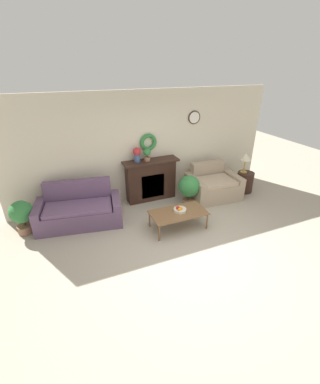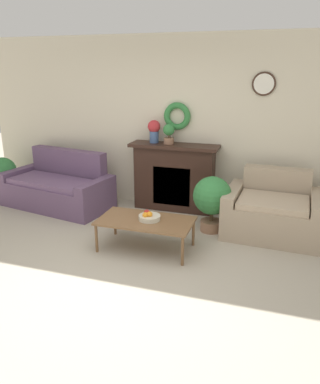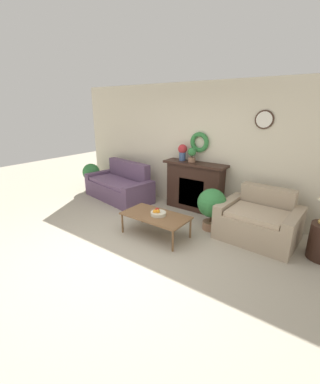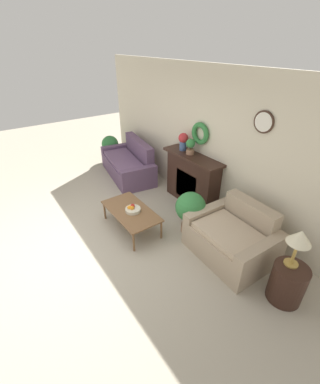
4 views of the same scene
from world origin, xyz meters
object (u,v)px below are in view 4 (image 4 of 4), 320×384
at_px(couch_left, 129,164).
at_px(potted_plant_floor_by_couch, 110,146).
at_px(potted_plant_on_mantel, 190,146).
at_px(side_table_by_loveseat, 287,283).
at_px(table_lamp, 300,239).
at_px(potted_plant_floor_by_loveseat, 190,209).
at_px(coffee_table, 131,212).
at_px(fruit_bowl, 133,209).
at_px(fireplace, 192,179).
at_px(loveseat_right, 232,238).
at_px(vase_on_mantel_left, 183,140).

bearing_deg(couch_left, potted_plant_floor_by_couch, -172.26).
bearing_deg(potted_plant_on_mantel, side_table_by_loveseat, -12.17).
relative_size(table_lamp, potted_plant_floor_by_loveseat, 0.68).
xyz_separation_m(side_table_by_loveseat, potted_plant_on_mantel, (-2.64, 0.57, 0.97)).
bearing_deg(potted_plant_floor_by_couch, coffee_table, -19.65).
distance_m(fruit_bowl, potted_plant_on_mantel, 1.68).
bearing_deg(potted_plant_floor_by_couch, potted_plant_on_mantel, 7.72).
bearing_deg(potted_plant_floor_by_loveseat, fireplace, 137.20).
xyz_separation_m(loveseat_right, potted_plant_on_mantel, (-1.65, 0.49, 0.93)).
xyz_separation_m(coffee_table, vase_on_mantel_left, (-0.39, 1.50, 0.92)).
bearing_deg(potted_plant_floor_by_couch, table_lamp, -1.40).
bearing_deg(loveseat_right, fruit_bowl, -143.72).
bearing_deg(coffee_table, fireplace, 92.12).
xyz_separation_m(table_lamp, potted_plant_on_mantel, (-2.59, 0.53, 0.27)).
bearing_deg(side_table_by_loveseat, couch_left, 178.24).
height_order(table_lamp, potted_plant_floor_by_couch, table_lamp).
relative_size(potted_plant_on_mantel, potted_plant_floor_by_couch, 0.42).
distance_m(fireplace, loveseat_right, 1.65).
distance_m(couch_left, fruit_bowl, 2.21).
relative_size(loveseat_right, side_table_by_loveseat, 2.36).
xyz_separation_m(side_table_by_loveseat, table_lamp, (-0.06, 0.04, 0.70)).
height_order(couch_left, fruit_bowl, couch_left).
distance_m(coffee_table, side_table_by_loveseat, 2.66).
relative_size(fireplace, coffee_table, 1.18).
bearing_deg(potted_plant_on_mantel, fireplace, 9.09).
distance_m(fruit_bowl, potted_plant_floor_by_loveseat, 1.02).
distance_m(loveseat_right, fruit_bowl, 1.76).
distance_m(loveseat_right, table_lamp, 1.15).
relative_size(fireplace, vase_on_mantel_left, 3.93).
distance_m(loveseat_right, potted_plant_on_mantel, 1.96).
xyz_separation_m(side_table_by_loveseat, potted_plant_floor_by_loveseat, (-1.81, -0.10, 0.21)).
bearing_deg(table_lamp, potted_plant_on_mantel, 168.51).
bearing_deg(fireplace, side_table_by_loveseat, -12.90).
xyz_separation_m(coffee_table, potted_plant_on_mantel, (-0.15, 1.48, 0.88)).
xyz_separation_m(couch_left, potted_plant_floor_by_loveseat, (2.60, -0.24, 0.18)).
bearing_deg(potted_plant_on_mantel, coffee_table, -84.37).
bearing_deg(fruit_bowl, potted_plant_on_mantel, 97.25).
bearing_deg(potted_plant_floor_by_loveseat, table_lamp, 4.77).
relative_size(table_lamp, potted_plant_on_mantel, 1.74).
xyz_separation_m(fruit_bowl, table_lamp, (2.40, 0.94, 0.54)).
bearing_deg(fruit_bowl, side_table_by_loveseat, 19.92).
bearing_deg(potted_plant_on_mantel, vase_on_mantel_left, 175.38).
distance_m(couch_left, side_table_by_loveseat, 4.42).
relative_size(couch_left, fruit_bowl, 6.99).
relative_size(coffee_table, vase_on_mantel_left, 3.34).
distance_m(vase_on_mantel_left, potted_plant_floor_by_loveseat, 1.51).
height_order(potted_plant_on_mantel, potted_plant_floor_by_loveseat, potted_plant_on_mantel).
height_order(fruit_bowl, table_lamp, table_lamp).
bearing_deg(vase_on_mantel_left, potted_plant_floor_by_couch, -171.15).
xyz_separation_m(fruit_bowl, side_table_by_loveseat, (2.46, 0.89, -0.16)).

